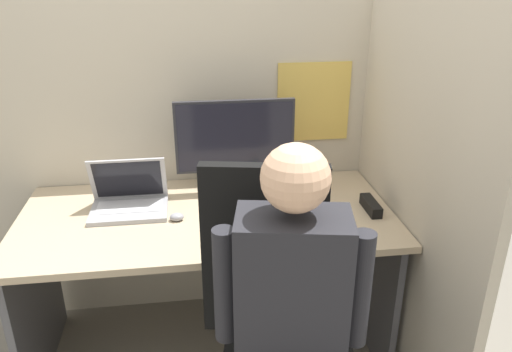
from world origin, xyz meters
The scene contains 12 objects.
cubicle_panel_back centered at (0.00, 0.80, 0.83)m, with size 2.12×0.05×1.65m.
cubicle_panel_right centered at (0.83, 0.31, 0.83)m, with size 0.04×1.43×1.65m.
desk centered at (0.00, 0.39, 0.57)m, with size 1.62×0.78×0.74m.
paper_box centered at (0.15, 0.61, 0.77)m, with size 0.32×0.22×0.06m.
monitor centered at (0.15, 0.61, 1.00)m, with size 0.55×0.18×0.39m.
laptop centered at (-0.33, 0.47, 0.79)m, with size 0.33×0.24×0.24m.
mouse centered at (-0.13, 0.34, 0.76)m, with size 0.06×0.05×0.03m.
stapler centered at (0.72, 0.32, 0.76)m, with size 0.05×0.17×0.05m.
carrot_toy centered at (0.29, 0.19, 0.76)m, with size 0.04×0.12×0.04m.
office_chair centered at (0.21, -0.20, 0.57)m, with size 0.55×0.60×1.14m.
person centered at (0.24, -0.37, 0.76)m, with size 0.47×0.44×1.30m.
coffee_mug centered at (0.52, 0.60, 0.79)m, with size 0.08×0.08×0.10m.
Camera 1 is at (-0.05, -1.55, 1.74)m, focal length 35.00 mm.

